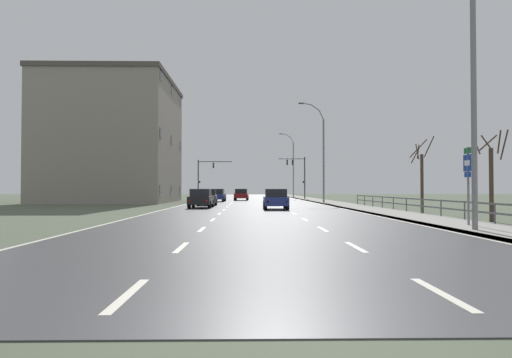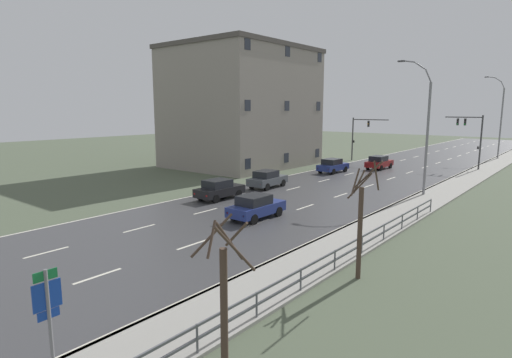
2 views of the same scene
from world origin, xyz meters
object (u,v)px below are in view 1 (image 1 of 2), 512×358
(car_mid_centre, at_px, (217,195))
(street_lamp_distant, at_px, (292,166))
(street_lamp_foreground, at_px, (468,88))
(traffic_signal_left, at_px, (205,173))
(car_near_left, at_px, (241,195))
(car_distant, at_px, (276,199))
(highway_sign, at_px, (468,176))
(traffic_signal_right, at_px, (298,171))
(car_far_left, at_px, (207,197))
(street_lamp_midground, at_px, (322,154))
(brick_building, at_px, (114,141))
(car_far_right, at_px, (201,198))

(car_mid_centre, bearing_deg, street_lamp_distant, 68.48)
(street_lamp_foreground, relative_size, traffic_signal_left, 1.83)
(car_near_left, distance_m, car_distant, 26.86)
(highway_sign, bearing_deg, traffic_signal_left, 107.43)
(street_lamp_distant, distance_m, car_mid_centre, 29.01)
(traffic_signal_left, xyz_separation_m, car_mid_centre, (2.69, -12.03, -3.06))
(traffic_signal_right, height_order, car_near_left, traffic_signal_right)
(highway_sign, xyz_separation_m, traffic_signal_right, (-1.43, 49.18, 2.15))
(street_lamp_foreground, xyz_separation_m, traffic_signal_right, (-0.44, 51.29, -0.95))
(car_far_left, height_order, car_distant, same)
(street_lamp_midground, distance_m, street_lamp_distant, 32.55)
(street_lamp_midground, bearing_deg, brick_building, 167.97)
(car_far_right, relative_size, car_distant, 1.00)
(car_near_left, xyz_separation_m, brick_building, (-14.96, -7.38, 6.41))
(street_lamp_foreground, relative_size, car_mid_centre, 2.57)
(street_lamp_midground, bearing_deg, car_far_left, -156.02)
(street_lamp_midground, distance_m, car_distant, 16.04)
(highway_sign, bearing_deg, traffic_signal_right, 91.66)
(car_mid_centre, xyz_separation_m, car_distant, (5.83, -20.69, 0.00))
(highway_sign, height_order, car_near_left, highway_sign)
(traffic_signal_left, bearing_deg, street_lamp_midground, -52.11)
(traffic_signal_left, xyz_separation_m, car_distant, (8.52, -32.72, -3.06))
(car_far_left, bearing_deg, traffic_signal_left, 93.31)
(traffic_signal_left, relative_size, brick_building, 0.35)
(highway_sign, distance_m, car_mid_centre, 39.03)
(street_lamp_foreground, relative_size, traffic_signal_right, 1.70)
(highway_sign, relative_size, traffic_signal_left, 0.56)
(car_far_left, bearing_deg, car_near_left, 77.63)
(car_mid_centre, distance_m, brick_building, 13.78)
(traffic_signal_left, bearing_deg, car_far_right, -85.09)
(street_lamp_midground, bearing_deg, car_far_right, -135.82)
(traffic_signal_left, relative_size, car_mid_centre, 1.40)
(street_lamp_distant, xyz_separation_m, traffic_signal_left, (-14.41, -14.06, -1.77))
(street_lamp_foreground, distance_m, car_far_left, 30.06)
(car_far_right, height_order, brick_building, brick_building)
(street_lamp_midground, relative_size, car_near_left, 2.62)
(street_lamp_foreground, distance_m, brick_building, 44.56)
(street_lamp_midground, distance_m, brick_building, 24.42)
(traffic_signal_left, xyz_separation_m, car_far_left, (2.54, -23.75, -3.06))
(traffic_signal_left, height_order, car_far_left, traffic_signal_left)
(highway_sign, height_order, traffic_signal_right, traffic_signal_right)
(highway_sign, xyz_separation_m, car_distant, (-6.84, 16.20, -1.30))
(street_lamp_distant, distance_m, traffic_signal_right, 13.88)
(street_lamp_distant, height_order, traffic_signal_left, street_lamp_distant)
(street_lamp_foreground, height_order, car_distant, street_lamp_foreground)
(car_distant, bearing_deg, street_lamp_midground, 67.98)
(traffic_signal_left, bearing_deg, street_lamp_foreground, -74.27)
(street_lamp_distant, xyz_separation_m, brick_building, (-23.84, -27.47, 1.58))
(car_mid_centre, height_order, car_distant, same)
(street_lamp_foreground, xyz_separation_m, car_far_left, (-11.83, 27.28, -4.41))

